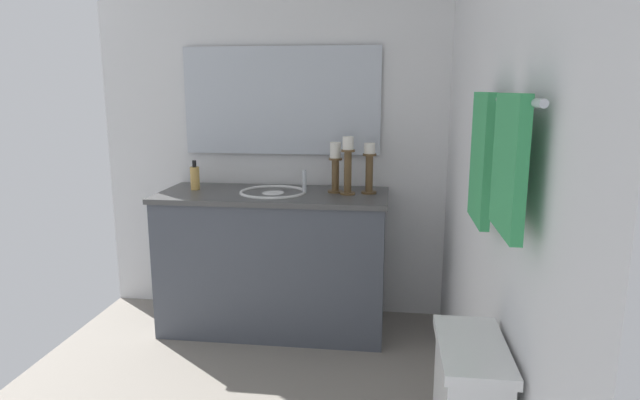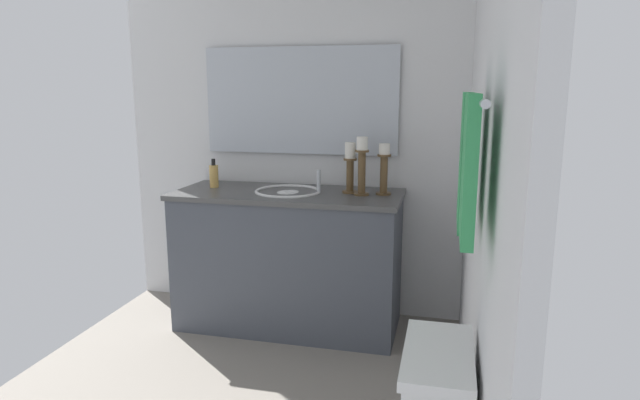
# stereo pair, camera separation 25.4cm
# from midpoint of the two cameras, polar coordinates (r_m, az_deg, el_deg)

# --- Properties ---
(wall_back) EXTENTS (2.61, 0.04, 2.45)m
(wall_back) POSITION_cam_midpoint_polar(r_m,az_deg,el_deg) (2.12, 14.21, 5.08)
(wall_back) COLOR white
(wall_back) RESTS_ON ground
(wall_left) EXTENTS (0.04, 2.25, 2.45)m
(wall_left) POSITION_cam_midpoint_polar(r_m,az_deg,el_deg) (3.52, -7.05, 7.81)
(wall_left) COLOR white
(wall_left) RESTS_ON ground
(vanity_cabinet) EXTENTS (0.58, 1.37, 0.85)m
(vanity_cabinet) POSITION_cam_midpoint_polar(r_m,az_deg,el_deg) (3.34, -7.04, -6.40)
(vanity_cabinet) COLOR #474C56
(vanity_cabinet) RESTS_ON ground
(sink_basin) EXTENTS (0.40, 0.40, 0.24)m
(sink_basin) POSITION_cam_midpoint_polar(r_m,az_deg,el_deg) (3.24, -7.19, 0.08)
(sink_basin) COLOR white
(sink_basin) RESTS_ON vanity_cabinet
(mirror) EXTENTS (0.02, 1.25, 0.67)m
(mirror) POSITION_cam_midpoint_polar(r_m,az_deg,el_deg) (3.45, -6.27, 10.34)
(mirror) COLOR silver
(candle_holder_tall) EXTENTS (0.09, 0.09, 0.30)m
(candle_holder_tall) POSITION_cam_midpoint_polar(r_m,az_deg,el_deg) (3.17, 2.94, 3.45)
(candle_holder_tall) COLOR brown
(candle_holder_tall) RESTS_ON vanity_cabinet
(candle_holder_short) EXTENTS (0.09, 0.09, 0.34)m
(candle_holder_short) POSITION_cam_midpoint_polar(r_m,az_deg,el_deg) (3.14, 0.64, 3.81)
(candle_holder_short) COLOR brown
(candle_holder_short) RESTS_ON vanity_cabinet
(candle_holder_mid) EXTENTS (0.09, 0.09, 0.30)m
(candle_holder_mid) POSITION_cam_midpoint_polar(r_m,az_deg,el_deg) (3.20, -0.64, 3.61)
(candle_holder_mid) COLOR brown
(candle_holder_mid) RESTS_ON vanity_cabinet
(soap_bottle) EXTENTS (0.06, 0.06, 0.18)m
(soap_bottle) POSITION_cam_midpoint_polar(r_m,az_deg,el_deg) (3.42, -15.16, 2.28)
(soap_bottle) COLOR #E5B259
(soap_bottle) RESTS_ON vanity_cabinet
(towel_bar) EXTENTS (0.83, 0.02, 0.02)m
(towel_bar) POSITION_cam_midpoint_polar(r_m,az_deg,el_deg) (1.60, 14.50, 10.19)
(towel_bar) COLOR silver
(towel_near_vanity) EXTENTS (0.28, 0.03, 0.43)m
(towel_near_vanity) POSITION_cam_midpoint_polar(r_m,az_deg,el_deg) (1.81, 12.85, 4.29)
(towel_near_vanity) COLOR #389E59
(towel_near_vanity) RESTS_ON towel_bar
(towel_center) EXTENTS (0.28, 0.03, 0.35)m
(towel_center) POSITION_cam_midpoint_polar(r_m,az_deg,el_deg) (1.40, 14.46, 3.62)
(towel_center) COLOR #389E59
(towel_center) RESTS_ON towel_bar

